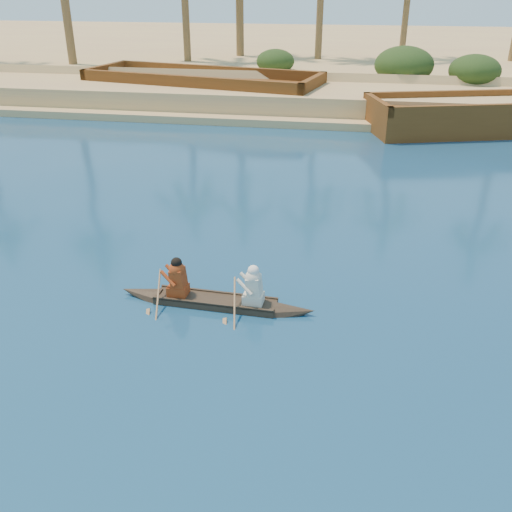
# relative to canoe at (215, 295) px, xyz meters

# --- Properties ---
(sandy_embankment) EXTENTS (150.00, 51.00, 1.50)m
(sandy_embankment) POSITION_rel_canoe_xyz_m (-8.00, 41.58, 0.29)
(sandy_embankment) COLOR tan
(sandy_embankment) RESTS_ON ground
(shrub_cluster) EXTENTS (100.00, 6.00, 2.40)m
(shrub_cluster) POSITION_rel_canoe_xyz_m (-8.00, 26.20, 0.96)
(shrub_cluster) COLOR #1A3112
(shrub_cluster) RESTS_ON ground
(canoe) EXTENTS (4.47, 0.77, 1.23)m
(canoe) POSITION_rel_canoe_xyz_m (0.00, 0.00, 0.00)
(canoe) COLOR #342A1C
(canoe) RESTS_ON ground
(barge_mid) EXTENTS (13.94, 6.97, 2.22)m
(barge_mid) POSITION_rel_canoe_xyz_m (-6.09, 21.70, 0.54)
(barge_mid) COLOR #5C3313
(barge_mid) RESTS_ON ground
(barge_right) EXTENTS (11.78, 6.82, 1.86)m
(barge_right) POSITION_rel_canoe_xyz_m (8.84, 18.09, 0.42)
(barge_right) COLOR #5C3313
(barge_right) RESTS_ON ground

